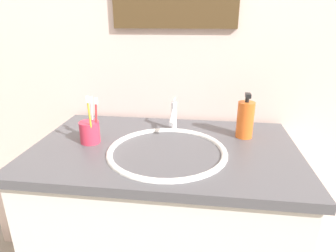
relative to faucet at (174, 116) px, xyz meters
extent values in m
cube|color=beige|center=(-0.02, 0.19, 0.23)|extent=(2.21, 0.04, 2.40)
cube|color=silver|center=(-0.02, -0.16, -0.54)|extent=(0.97, 0.59, 0.87)
cube|color=#4C4C51|center=(-0.02, -0.16, -0.09)|extent=(1.01, 0.63, 0.03)
ellipsoid|color=white|center=(0.00, -0.21, -0.13)|extent=(0.39, 0.39, 0.12)
torus|color=white|center=(0.00, -0.21, -0.07)|extent=(0.44, 0.44, 0.02)
cylinder|color=#595B60|center=(0.00, -0.21, -0.18)|extent=(0.03, 0.03, 0.01)
cylinder|color=silver|center=(0.00, 0.02, -0.01)|extent=(0.02, 0.02, 0.12)
cylinder|color=silver|center=(0.00, -0.04, 0.01)|extent=(0.02, 0.11, 0.05)
cylinder|color=silver|center=(0.00, 0.03, 0.06)|extent=(0.01, 0.05, 0.01)
cylinder|color=#D8334C|center=(-0.31, -0.17, -0.03)|extent=(0.08, 0.08, 0.09)
cylinder|color=red|center=(-0.28, -0.17, 0.02)|extent=(0.02, 0.01, 0.16)
cube|color=white|center=(-0.27, -0.17, 0.10)|extent=(0.01, 0.01, 0.02)
cylinder|color=yellow|center=(-0.29, -0.20, 0.03)|extent=(0.01, 0.04, 0.18)
cube|color=white|center=(-0.29, -0.21, 0.12)|extent=(0.01, 0.02, 0.03)
cylinder|color=white|center=(-0.31, -0.14, 0.02)|extent=(0.01, 0.02, 0.16)
cube|color=white|center=(-0.31, -0.13, 0.10)|extent=(0.01, 0.01, 0.02)
cylinder|color=orange|center=(0.30, -0.03, 0.01)|extent=(0.07, 0.07, 0.15)
cylinder|color=black|center=(0.30, -0.03, 0.09)|extent=(0.02, 0.02, 0.02)
cube|color=black|center=(0.30, -0.04, 0.11)|extent=(0.02, 0.04, 0.02)
camera|label=1|loc=(0.13, -1.16, 0.39)|focal=30.65mm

